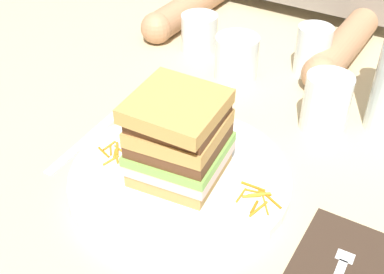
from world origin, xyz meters
The scene contains 29 objects.
ground_plane centered at (0.00, 0.00, 0.00)m, with size 3.00×3.00×0.00m, color #C6B289.
main_plate centered at (-0.01, 0.01, 0.01)m, with size 0.30×0.30×0.02m, color white.
sandwich centered at (-0.01, 0.01, 0.08)m, with size 0.13×0.13×0.12m.
carrot_shred_0 centered at (-0.10, 0.00, 0.02)m, with size 0.00×0.00×0.03m, color orange.
carrot_shred_1 centered at (-0.13, 0.00, 0.02)m, with size 0.00×0.00×0.02m, color orange.
carrot_shred_2 centered at (-0.11, -0.02, 0.02)m, with size 0.00×0.00×0.03m, color orange.
carrot_shred_3 centered at (-0.12, -0.01, 0.02)m, with size 0.00×0.00×0.02m, color orange.
carrot_shred_4 centered at (-0.11, 0.00, 0.02)m, with size 0.00×0.00×0.03m, color orange.
carrot_shred_5 centered at (-0.11, 0.00, 0.02)m, with size 0.00×0.00×0.03m, color orange.
carrot_shred_6 centered at (-0.12, -0.02, 0.02)m, with size 0.00×0.00×0.03m, color orange.
carrot_shred_7 centered at (-0.11, -0.01, 0.02)m, with size 0.00×0.00×0.02m, color orange.
carrot_shred_8 centered at (-0.10, -0.02, 0.02)m, with size 0.00×0.00×0.02m, color orange.
carrot_shred_9 centered at (0.10, 0.03, 0.02)m, with size 0.00×0.00×0.02m, color orange.
carrot_shred_10 centered at (0.08, 0.01, 0.02)m, with size 0.00×0.00×0.03m, color orange.
carrot_shred_11 centered at (0.12, 0.02, 0.02)m, with size 0.00×0.00×0.03m, color orange.
carrot_shred_12 centered at (0.11, 0.01, 0.02)m, with size 0.00×0.00×0.03m, color orange.
carrot_shred_13 centered at (0.08, 0.03, 0.02)m, with size 0.00×0.00×0.03m, color orange.
carrot_shred_14 centered at (0.11, 0.00, 0.02)m, with size 0.00×0.00×0.03m, color orange.
carrot_shred_15 centered at (0.10, 0.00, 0.02)m, with size 0.00×0.00×0.02m, color orange.
carrot_shred_16 centered at (0.10, 0.02, 0.02)m, with size 0.00×0.00×0.03m, color orange.
carrot_shred_17 centered at (0.09, 0.03, 0.02)m, with size 0.00×0.00×0.02m, color orange.
carrot_shred_18 centered at (0.09, 0.02, 0.02)m, with size 0.00×0.00×0.02m, color orange.
napkin_dark centered at (0.22, -0.01, 0.00)m, with size 0.10×0.13×0.00m, color #38281E.
fork centered at (0.22, -0.03, 0.00)m, with size 0.02×0.17×0.00m.
knife centered at (-0.18, 0.01, 0.00)m, with size 0.03×0.20×0.00m.
juice_glass centered at (0.11, 0.23, 0.04)m, with size 0.07×0.07×0.09m.
empty_tumbler_0 centered at (-0.08, 0.29, 0.04)m, with size 0.08×0.08×0.08m, color silver.
empty_tumbler_1 centered at (0.03, 0.38, 0.04)m, with size 0.06×0.06×0.09m, color silver.
empty_tumbler_2 centered at (-0.19, 0.34, 0.04)m, with size 0.07×0.07×0.07m, color silver.
Camera 1 is at (0.26, -0.40, 0.45)m, focal length 46.18 mm.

